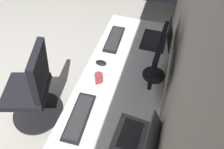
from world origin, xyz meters
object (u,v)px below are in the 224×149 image
Objects in this scene: keyboard_spare at (79,117)px; office_chair at (34,91)px; laptop_leftmost at (140,136)px; keyboard_main at (114,39)px; coffee_mug at (99,78)px; monitor_primary at (158,57)px; mouse_main at (101,63)px; laptop_center at (160,38)px.

office_chair reaches higher than keyboard_spare.
laptop_leftmost is at bearing 75.33° from office_chair.
coffee_mug is at bearing 2.97° from keyboard_main.
coffee_mug is 0.75m from office_chair.
monitor_primary reaches higher than office_chair.
office_chair is at bearing -63.18° from mouse_main.
monitor_primary is at bearing 141.13° from keyboard_spare.
laptop_leftmost reaches higher than keyboard_spare.
coffee_mug is 0.12× the size of office_chair.
office_chair is (0.69, -0.64, -0.28)m from keyboard_main.
office_chair reaches higher than laptop_leftmost.
monitor_primary is 1.54× the size of laptop_center.
mouse_main is (0.47, -0.47, -0.04)m from laptop_center.
laptop_leftmost is 0.35× the size of office_chair.
monitor_primary is 1.20× the size of keyboard_spare.
mouse_main is (0.37, -0.02, 0.01)m from keyboard_main.
keyboard_main is at bearing -177.03° from coffee_mug.
coffee_mug is (0.57, 0.03, 0.03)m from keyboard_main.
mouse_main is at bearing 116.82° from office_chair.
monitor_primary is at bearing 90.80° from mouse_main.
keyboard_main is 1.00× the size of keyboard_spare.
laptop_leftmost is at bearing 86.25° from keyboard_spare.
keyboard_main is 0.57m from coffee_mug.
laptop_center is 0.47m from keyboard_main.
monitor_primary is at bearing -179.95° from laptop_leftmost.
keyboard_main is 0.95m from keyboard_spare.
keyboard_spare is at bearing 0.23° from keyboard_main.
keyboard_main is at bearing 137.04° from office_chair.
keyboard_spare is at bearing -93.75° from laptop_leftmost.
monitor_primary is 0.53× the size of office_chair.
office_chair is at bearing -54.35° from laptop_center.
office_chair reaches higher than keyboard_main.
mouse_main is 0.93× the size of coffee_mug.
laptop_leftmost is 0.47m from keyboard_spare.
laptop_center is 3.21× the size of mouse_main.
coffee_mug reaches higher than keyboard_spare.
laptop_leftmost is at bearing 25.80° from keyboard_main.
coffee_mug is at bearing -32.37° from laptop_center.
office_chair reaches higher than mouse_main.
monitor_primary is 0.50m from laptop_center.
mouse_main reaches higher than keyboard_main.
monitor_primary reaches higher than keyboard_main.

